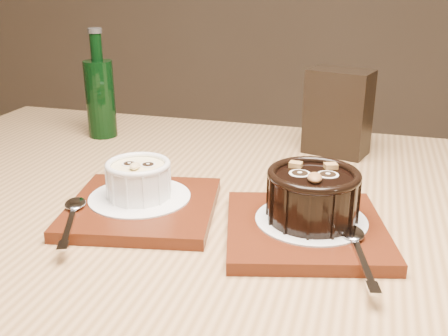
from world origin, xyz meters
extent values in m
cube|color=#9C7244|center=(0.02, 0.24, 0.73)|extent=(1.24, 0.87, 0.04)
cylinder|color=#9C7244|center=(-0.51, 0.62, 0.35)|extent=(0.06, 0.06, 0.71)
cube|color=#56210E|center=(-0.09, 0.20, 0.76)|extent=(0.20, 0.20, 0.01)
cylinder|color=white|center=(-0.10, 0.22, 0.77)|extent=(0.13, 0.13, 0.00)
cylinder|color=white|center=(-0.10, 0.22, 0.79)|extent=(0.08, 0.08, 0.04)
cylinder|color=#F8E297|center=(-0.10, 0.22, 0.81)|extent=(0.07, 0.07, 0.00)
torus|color=white|center=(-0.10, 0.22, 0.81)|extent=(0.08, 0.08, 0.01)
cylinder|color=black|center=(-0.11, 0.22, 0.81)|extent=(0.02, 0.02, 0.00)
cylinder|color=black|center=(-0.09, 0.22, 0.81)|extent=(0.02, 0.02, 0.00)
ellipsoid|color=#D5BC7C|center=(-0.10, 0.21, 0.81)|extent=(0.01, 0.02, 0.01)
cube|color=#56210E|center=(0.11, 0.19, 0.76)|extent=(0.21, 0.21, 0.01)
cylinder|color=white|center=(0.12, 0.20, 0.77)|extent=(0.13, 0.13, 0.00)
cylinder|color=black|center=(0.12, 0.20, 0.79)|extent=(0.10, 0.10, 0.05)
cylinder|color=black|center=(0.12, 0.20, 0.82)|extent=(0.09, 0.09, 0.00)
torus|color=black|center=(0.12, 0.20, 0.82)|extent=(0.11, 0.11, 0.01)
cylinder|color=black|center=(0.10, 0.20, 0.82)|extent=(0.02, 0.02, 0.00)
cylinder|color=black|center=(0.13, 0.21, 0.82)|extent=(0.02, 0.02, 0.00)
ellipsoid|color=brown|center=(0.12, 0.18, 0.82)|extent=(0.02, 0.03, 0.01)
cube|color=brown|center=(0.09, 0.22, 0.82)|extent=(0.02, 0.01, 0.01)
cube|color=brown|center=(0.14, 0.23, 0.82)|extent=(0.02, 0.02, 0.01)
cube|color=black|center=(0.14, 0.50, 0.82)|extent=(0.11, 0.09, 0.14)
cylinder|color=black|center=(-0.29, 0.50, 0.82)|extent=(0.05, 0.05, 0.14)
cylinder|color=black|center=(-0.29, 0.50, 0.91)|extent=(0.02, 0.02, 0.05)
cylinder|color=#333333|center=(-0.29, 0.50, 0.94)|extent=(0.02, 0.02, 0.01)
camera|label=1|loc=(0.14, -0.36, 1.04)|focal=42.00mm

